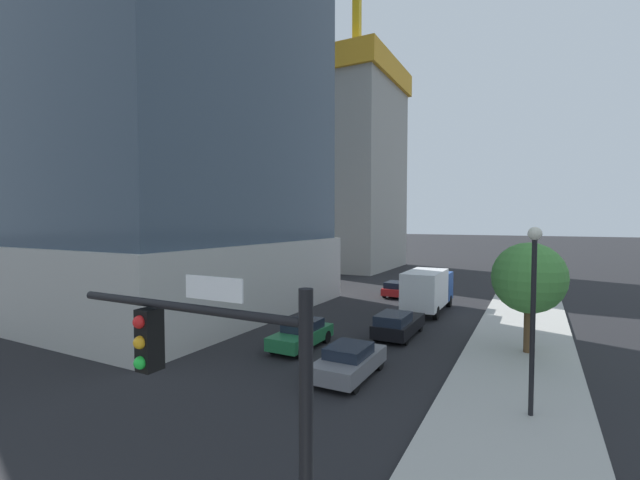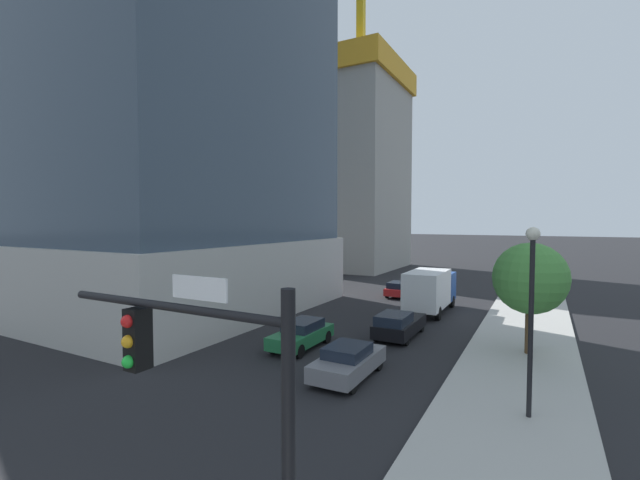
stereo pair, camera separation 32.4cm
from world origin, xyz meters
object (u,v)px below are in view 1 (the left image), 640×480
at_px(traffic_light_pole, 222,394).
at_px(street_lamp, 533,294).
at_px(construction_building, 338,159).
at_px(car_black, 398,324).
at_px(box_truck, 428,288).
at_px(street_tree, 529,278).
at_px(car_red, 397,289).
at_px(car_gray, 349,361).
at_px(car_green, 301,334).

bearing_deg(traffic_light_pole, street_lamp, 68.37).
relative_size(construction_building, car_black, 8.38).
distance_m(traffic_light_pole, box_truck, 25.29).
xyz_separation_m(construction_building, street_tree, (24.88, -31.18, -11.55)).
height_order(street_tree, car_red, street_tree).
height_order(car_black, box_truck, box_truck).
relative_size(construction_building, street_tree, 6.98).
bearing_deg(box_truck, street_lamp, -65.12).
bearing_deg(car_gray, car_black, 90.00).
bearing_deg(car_red, traffic_light_pole, -77.82).
relative_size(street_lamp, car_red, 1.51).
distance_m(street_tree, car_red, 16.54).
bearing_deg(car_green, box_truck, 71.56).
relative_size(construction_building, box_truck, 5.62).
bearing_deg(car_black, car_gray, -90.00).
bearing_deg(car_black, street_tree, -1.13).
bearing_deg(construction_building, car_red, -52.20).
bearing_deg(car_red, street_tree, -50.26).
distance_m(car_gray, box_truck, 14.09).
distance_m(traffic_light_pole, street_lamp, 11.17).
height_order(construction_building, street_tree, construction_building).
distance_m(car_red, car_gray, 19.54).
relative_size(car_black, box_truck, 0.67).
bearing_deg(car_gray, car_green, 145.99).
distance_m(car_green, car_gray, 4.61).
xyz_separation_m(street_tree, car_black, (-6.56, 0.13, -3.05)).
height_order(street_lamp, car_black, street_lamp).
distance_m(car_black, box_truck, 7.31).
relative_size(street_tree, box_truck, 0.80).
height_order(traffic_light_pole, street_tree, traffic_light_pole).
bearing_deg(box_truck, car_green, -108.44).
bearing_deg(box_truck, car_black, -90.00).
bearing_deg(car_red, construction_building, 127.80).
bearing_deg(car_black, street_lamp, -47.48).
height_order(construction_building, car_black, construction_building).
bearing_deg(construction_building, traffic_light_pole, -66.73).
height_order(traffic_light_pole, car_green, traffic_light_pole).
xyz_separation_m(construction_building, street_lamp, (25.12, -38.47, -11.15)).
distance_m(construction_building, car_black, 38.89).
height_order(street_tree, car_gray, street_tree).
xyz_separation_m(construction_building, traffic_light_pole, (21.01, -48.85, -11.38)).
bearing_deg(box_truck, traffic_light_pole, -83.87).
distance_m(traffic_light_pole, street_tree, 18.09).
relative_size(street_tree, car_gray, 1.30).
height_order(street_tree, box_truck, street_tree).
relative_size(construction_building, car_red, 9.13).
bearing_deg(car_black, car_red, 107.18).
height_order(car_green, box_truck, box_truck).
bearing_deg(box_truck, street_tree, -48.36).
relative_size(construction_building, car_green, 9.07).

